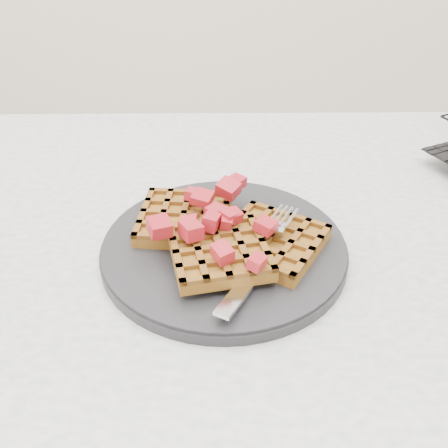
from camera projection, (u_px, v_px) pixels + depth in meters
The scene contains 5 objects.
table at pixel (269, 324), 0.62m from camera, with size 1.20×0.80×0.75m.
plate at pixel (224, 248), 0.55m from camera, with size 0.27×0.27×0.02m, color black.
waffles at pixel (224, 236), 0.54m from camera, with size 0.22×0.19×0.03m.
strawberry_pile at pixel (224, 213), 0.52m from camera, with size 0.15×0.15×0.02m, color maroon, non-canonical shape.
fork at pixel (264, 258), 0.51m from camera, with size 0.02×0.18×0.02m, color silver, non-canonical shape.
Camera 1 is at (-0.06, -0.44, 1.09)m, focal length 40.00 mm.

